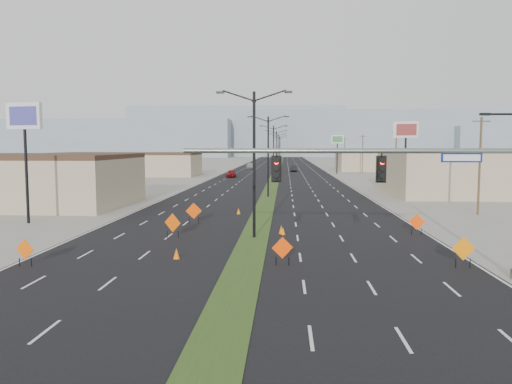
# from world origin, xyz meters

# --- Properties ---
(ground) EXTENTS (600.00, 600.00, 0.00)m
(ground) POSITION_xyz_m (0.00, 0.00, 0.00)
(ground) COLOR gray
(ground) RESTS_ON ground
(road_surface) EXTENTS (25.00, 400.00, 0.02)m
(road_surface) POSITION_xyz_m (0.00, 100.00, 0.00)
(road_surface) COLOR black
(road_surface) RESTS_ON ground
(median_strip) EXTENTS (2.00, 400.00, 0.04)m
(median_strip) POSITION_xyz_m (0.00, 100.00, 0.00)
(median_strip) COLOR #264719
(median_strip) RESTS_ON ground
(building_sw_far) EXTENTS (30.00, 14.00, 4.50)m
(building_sw_far) POSITION_xyz_m (-32.00, 85.00, 2.25)
(building_sw_far) COLOR tan
(building_sw_far) RESTS_ON ground
(building_se_far) EXTENTS (44.00, 16.00, 5.00)m
(building_se_far) POSITION_xyz_m (38.00, 110.00, 2.50)
(building_se_far) COLOR tan
(building_se_far) RESTS_ON ground
(mesa_west) EXTENTS (180.00, 50.00, 22.00)m
(mesa_west) POSITION_xyz_m (-120.00, 280.00, 11.00)
(mesa_west) COLOR gray
(mesa_west) RESTS_ON ground
(mesa_center) EXTENTS (220.00, 50.00, 28.00)m
(mesa_center) POSITION_xyz_m (40.00, 300.00, 14.00)
(mesa_center) COLOR gray
(mesa_center) RESTS_ON ground
(mesa_backdrop) EXTENTS (140.00, 50.00, 32.00)m
(mesa_backdrop) POSITION_xyz_m (-30.00, 320.00, 16.00)
(mesa_backdrop) COLOR gray
(mesa_backdrop) RESTS_ON ground
(signal_mast) EXTENTS (16.30, 0.60, 8.00)m
(signal_mast) POSITION_xyz_m (8.56, 2.00, 4.79)
(signal_mast) COLOR slate
(signal_mast) RESTS_ON ground
(streetlight_0) EXTENTS (5.15, 0.24, 10.02)m
(streetlight_0) POSITION_xyz_m (0.00, 12.00, 5.42)
(streetlight_0) COLOR black
(streetlight_0) RESTS_ON ground
(streetlight_1) EXTENTS (5.15, 0.24, 10.02)m
(streetlight_1) POSITION_xyz_m (0.00, 40.00, 5.42)
(streetlight_1) COLOR black
(streetlight_1) RESTS_ON ground
(streetlight_2) EXTENTS (5.15, 0.24, 10.02)m
(streetlight_2) POSITION_xyz_m (0.00, 68.00, 5.42)
(streetlight_2) COLOR black
(streetlight_2) RESTS_ON ground
(streetlight_3) EXTENTS (5.15, 0.24, 10.02)m
(streetlight_3) POSITION_xyz_m (0.00, 96.00, 5.42)
(streetlight_3) COLOR black
(streetlight_3) RESTS_ON ground
(streetlight_4) EXTENTS (5.15, 0.24, 10.02)m
(streetlight_4) POSITION_xyz_m (0.00, 124.00, 5.42)
(streetlight_4) COLOR black
(streetlight_4) RESTS_ON ground
(streetlight_5) EXTENTS (5.15, 0.24, 10.02)m
(streetlight_5) POSITION_xyz_m (0.00, 152.00, 5.42)
(streetlight_5) COLOR black
(streetlight_5) RESTS_ON ground
(streetlight_6) EXTENTS (5.15, 0.24, 10.02)m
(streetlight_6) POSITION_xyz_m (0.00, 180.00, 5.42)
(streetlight_6) COLOR black
(streetlight_6) RESTS_ON ground
(utility_pole_0) EXTENTS (1.60, 0.20, 9.00)m
(utility_pole_0) POSITION_xyz_m (20.00, 25.00, 4.67)
(utility_pole_0) COLOR #4C3823
(utility_pole_0) RESTS_ON ground
(utility_pole_1) EXTENTS (1.60, 0.20, 9.00)m
(utility_pole_1) POSITION_xyz_m (20.00, 60.00, 4.67)
(utility_pole_1) COLOR #4C3823
(utility_pole_1) RESTS_ON ground
(utility_pole_2) EXTENTS (1.60, 0.20, 9.00)m
(utility_pole_2) POSITION_xyz_m (20.00, 95.00, 4.67)
(utility_pole_2) COLOR #4C3823
(utility_pole_2) RESTS_ON ground
(utility_pole_3) EXTENTS (1.60, 0.20, 9.00)m
(utility_pole_3) POSITION_xyz_m (20.00, 130.00, 4.67)
(utility_pole_3) COLOR #4C3823
(utility_pole_3) RESTS_ON ground
(car_left) EXTENTS (1.89, 4.52, 1.53)m
(car_left) POSITION_xyz_m (-8.89, 79.33, 0.76)
(car_left) COLOR maroon
(car_left) RESTS_ON ground
(car_mid) EXTENTS (1.67, 4.65, 1.53)m
(car_mid) POSITION_xyz_m (4.24, 103.76, 0.76)
(car_mid) COLOR black
(car_mid) RESTS_ON ground
(car_far) EXTENTS (2.65, 5.64, 1.59)m
(car_far) POSITION_xyz_m (-7.84, 119.92, 0.79)
(car_far) COLOR #9DA1A6
(car_far) RESTS_ON ground
(construction_sign_0) EXTENTS (1.09, 0.34, 1.49)m
(construction_sign_0) POSITION_xyz_m (-11.50, 3.00, 0.87)
(construction_sign_0) COLOR #E05304
(construction_sign_0) RESTS_ON ground
(construction_sign_1) EXTENTS (1.22, 0.55, 1.74)m
(construction_sign_1) POSITION_xyz_m (-5.57, 11.44, 1.03)
(construction_sign_1) COLOR #E34F04
(construction_sign_1) RESTS_ON ground
(construction_sign_2) EXTENTS (1.23, 0.53, 1.75)m
(construction_sign_2) POSITION_xyz_m (-5.28, 17.76, 1.03)
(construction_sign_2) COLOR #FD4805
(construction_sign_2) RESTS_ON ground
(construction_sign_3) EXTENTS (1.12, 0.37, 1.55)m
(construction_sign_3) POSITION_xyz_m (2.00, 4.01, 0.91)
(construction_sign_3) COLOR #FF4305
(construction_sign_3) RESTS_ON ground
(construction_sign_4) EXTENTS (1.24, 0.19, 1.66)m
(construction_sign_4) POSITION_xyz_m (11.37, 4.00, 0.98)
(construction_sign_4) COLOR orange
(construction_sign_4) RESTS_ON ground
(construction_sign_5) EXTENTS (1.09, 0.44, 1.53)m
(construction_sign_5) POSITION_xyz_m (11.50, 13.72, 0.89)
(construction_sign_5) COLOR #FF4105
(construction_sign_5) RESTS_ON ground
(cone_0) EXTENTS (0.41, 0.41, 0.63)m
(cone_0) POSITION_xyz_m (-3.94, 5.20, 0.31)
(cone_0) COLOR orange
(cone_0) RESTS_ON ground
(cone_1) EXTENTS (0.45, 0.45, 0.64)m
(cone_1) POSITION_xyz_m (1.87, 13.62, 0.32)
(cone_1) COLOR orange
(cone_1) RESTS_ON ground
(cone_2) EXTENTS (0.40, 0.40, 0.54)m
(cone_2) POSITION_xyz_m (2.00, 13.25, 0.27)
(cone_2) COLOR #FF6D05
(cone_2) RESTS_ON ground
(cone_3) EXTENTS (0.37, 0.37, 0.60)m
(cone_3) POSITION_xyz_m (-2.20, 23.91, 0.30)
(cone_3) COLOR orange
(cone_3) RESTS_ON ground
(pole_sign_west) EXTENTS (3.21, 1.01, 9.83)m
(pole_sign_west) POSITION_xyz_m (-19.00, 17.51, 8.05)
(pole_sign_west) COLOR black
(pole_sign_west) RESTS_ON ground
(pole_sign_east_near) EXTENTS (2.99, 1.46, 9.43)m
(pole_sign_east_near) POSITION_xyz_m (17.28, 42.09, 7.69)
(pole_sign_east_near) COLOR black
(pole_sign_east_near) RESTS_ON ground
(pole_sign_east_far) EXTENTS (2.91, 1.07, 8.94)m
(pole_sign_east_far) POSITION_xyz_m (14.15, 94.79, 7.26)
(pole_sign_east_far) COLOR black
(pole_sign_east_far) RESTS_ON ground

